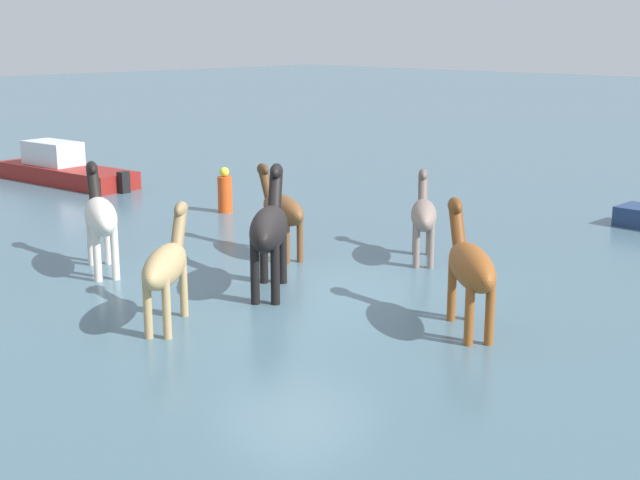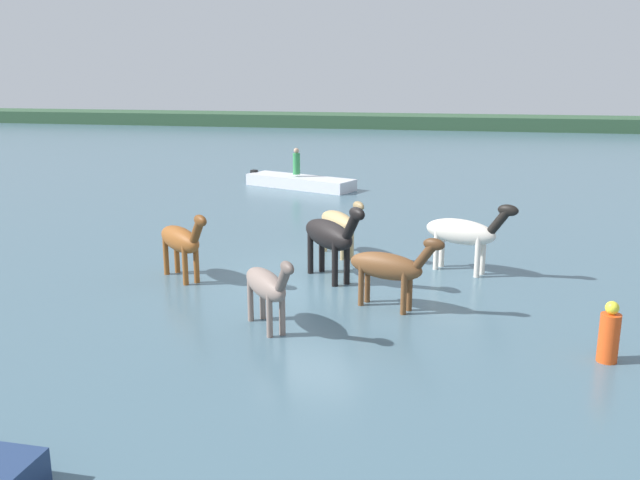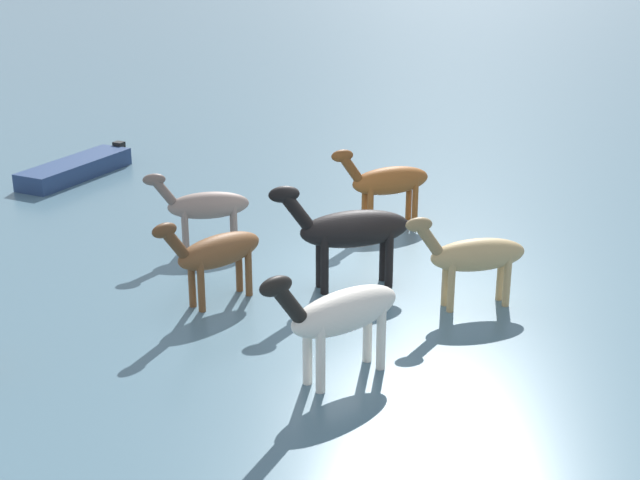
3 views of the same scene
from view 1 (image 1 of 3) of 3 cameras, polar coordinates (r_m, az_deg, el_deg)
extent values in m
plane|color=#476675|center=(15.12, -1.61, -3.45)|extent=(148.06, 148.06, 0.00)
ellipsoid|color=gray|center=(17.03, 6.85, 1.64)|extent=(1.45, 1.61, 0.57)
cylinder|color=gray|center=(17.62, 6.32, 0.51)|extent=(0.12, 0.12, 0.93)
cylinder|color=gray|center=(17.63, 7.21, 0.49)|extent=(0.12, 0.12, 0.93)
cylinder|color=gray|center=(16.63, 6.38, -0.28)|extent=(0.12, 0.12, 0.93)
cylinder|color=gray|center=(16.64, 7.32, -0.30)|extent=(0.12, 0.12, 0.93)
cylinder|color=#63544C|center=(17.83, 6.80, 3.39)|extent=(0.48, 0.52, 0.62)
ellipsoid|color=#63544C|center=(17.97, 6.81, 4.29)|extent=(0.44, 0.48, 0.25)
ellipsoid|color=black|center=(14.79, -3.39, 0.75)|extent=(1.84, 1.96, 0.70)
cylinder|color=black|center=(15.55, -3.72, -0.79)|extent=(0.15, 0.15, 1.15)
cylinder|color=black|center=(15.51, -2.48, -0.81)|extent=(0.15, 0.15, 1.15)
cylinder|color=black|center=(14.35, -4.31, -2.03)|extent=(0.15, 0.15, 1.15)
cylinder|color=black|center=(14.31, -2.97, -2.05)|extent=(0.15, 0.15, 1.15)
cylinder|color=black|center=(15.77, -2.96, 3.25)|extent=(0.60, 0.64, 0.77)
ellipsoid|color=black|center=(15.94, -2.89, 4.50)|extent=(0.56, 0.59, 0.31)
ellipsoid|color=brown|center=(13.06, 9.95, -1.75)|extent=(1.76, 1.62, 0.62)
cylinder|color=brown|center=(13.68, 8.69, -3.22)|extent=(0.14, 0.14, 1.02)
cylinder|color=brown|center=(13.75, 9.91, -3.18)|extent=(0.14, 0.14, 1.02)
cylinder|color=brown|center=(12.65, 9.82, -4.66)|extent=(0.14, 0.14, 1.02)
cylinder|color=brown|center=(12.73, 11.13, -4.61)|extent=(0.14, 0.14, 1.02)
cylinder|color=brown|center=(13.88, 9.03, 0.93)|extent=(0.57, 0.53, 0.68)
ellipsoid|color=brown|center=(14.01, 8.89, 2.22)|extent=(0.52, 0.49, 0.27)
ellipsoid|color=tan|center=(13.32, -10.18, -1.70)|extent=(1.52, 1.68, 0.59)
cylinder|color=tan|center=(13.97, -10.11, -3.03)|extent=(0.13, 0.13, 0.97)
cylinder|color=tan|center=(13.90, -8.98, -3.07)|extent=(0.13, 0.13, 0.97)
cylinder|color=tan|center=(13.01, -11.29, -4.34)|extent=(0.13, 0.13, 0.97)
cylinder|color=tan|center=(12.93, -10.08, -4.40)|extent=(0.13, 0.13, 0.97)
cylinder|color=olive|center=(14.10, -9.28, 0.80)|extent=(0.50, 0.54, 0.65)
ellipsoid|color=olive|center=(14.22, -9.15, 2.00)|extent=(0.46, 0.50, 0.26)
ellipsoid|color=brown|center=(17.27, -2.45, 2.02)|extent=(1.82, 1.11, 0.59)
cylinder|color=brown|center=(17.80, -3.49, 0.76)|extent=(0.13, 0.13, 0.97)
cylinder|color=brown|center=(17.90, -2.64, 0.85)|extent=(0.13, 0.13, 0.97)
cylinder|color=brown|center=(16.85, -2.22, 0.04)|extent=(0.13, 0.13, 0.97)
cylinder|color=brown|center=(16.95, -1.33, 0.13)|extent=(0.13, 0.13, 0.97)
cylinder|color=#50311A|center=(18.05, -3.57, 3.74)|extent=(0.57, 0.38, 0.64)
ellipsoid|color=#50311A|center=(18.18, -3.79, 4.65)|extent=(0.52, 0.36, 0.26)
ellipsoid|color=silver|center=(16.59, -14.25, 1.52)|extent=(2.01, 1.36, 0.66)
cylinder|color=silver|center=(17.27, -14.87, 0.11)|extent=(0.14, 0.14, 1.08)
cylinder|color=silver|center=(17.29, -13.83, 0.19)|extent=(0.14, 0.14, 1.08)
cylinder|color=silver|center=(16.13, -14.49, -0.80)|extent=(0.14, 0.14, 1.08)
cylinder|color=silver|center=(16.16, -13.37, -0.71)|extent=(0.14, 0.14, 1.08)
cylinder|color=black|center=(17.53, -14.68, 3.54)|extent=(0.64, 0.46, 0.72)
ellipsoid|color=black|center=(17.68, -14.80, 4.58)|extent=(0.58, 0.43, 0.29)
cube|color=maroon|center=(27.01, -16.35, 3.99)|extent=(5.21, 1.98, 0.65)
cube|color=silver|center=(27.41, -17.20, 5.50)|extent=(1.93, 1.19, 0.70)
cube|color=black|center=(24.91, -12.80, 3.61)|extent=(0.27, 0.31, 0.70)
cylinder|color=#E54C19|center=(21.80, -6.28, 3.00)|extent=(0.36, 0.36, 0.90)
sphere|color=yellow|center=(21.70, -6.32, 4.48)|extent=(0.24, 0.24, 0.24)
camera|label=2|loc=(29.06, 16.44, 14.29)|focal=37.49mm
camera|label=3|loc=(25.28, -39.52, 15.58)|focal=50.59mm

